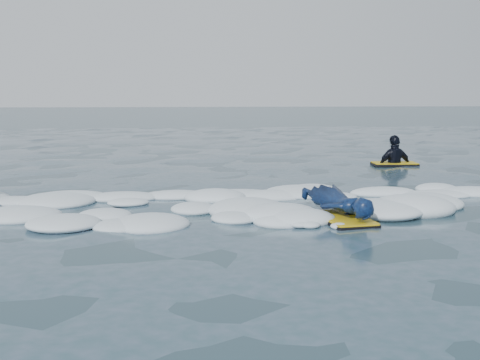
{
  "coord_description": "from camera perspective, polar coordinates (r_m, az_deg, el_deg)",
  "views": [
    {
      "loc": [
        0.06,
        -8.3,
        1.79
      ],
      "look_at": [
        1.04,
        1.6,
        0.31
      ],
      "focal_mm": 45.0,
      "sensor_mm": 36.0,
      "label": 1
    }
  ],
  "objects": [
    {
      "name": "prone_woman_unit",
      "position": [
        8.54,
        9.46,
        -2.25
      ],
      "size": [
        0.94,
        1.75,
        0.43
      ],
      "rotation": [
        0.0,
        0.0,
        1.7
      ],
      "color": "black",
      "rests_on": "ground"
    },
    {
      "name": "waiting_rider_unit",
      "position": [
        14.97,
        14.43,
        1.14
      ],
      "size": [
        1.09,
        0.65,
        1.59
      ],
      "rotation": [
        0.0,
        0.0,
        -0.06
      ],
      "color": "black",
      "rests_on": "ground"
    },
    {
      "name": "foam_band",
      "position": [
        9.5,
        -5.9,
        -2.45
      ],
      "size": [
        12.0,
        3.1,
        0.3
      ],
      "primitive_type": null,
      "color": "white",
      "rests_on": "ground"
    },
    {
      "name": "ground",
      "position": [
        8.49,
        -5.92,
        -3.77
      ],
      "size": [
        120.0,
        120.0,
        0.0
      ],
      "primitive_type": "plane",
      "color": "#1A303E",
      "rests_on": "ground"
    }
  ]
}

